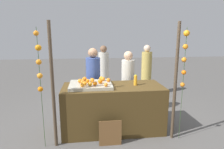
% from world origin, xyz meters
% --- Properties ---
extents(ground_plane, '(24.00, 24.00, 0.00)m').
position_xyz_m(ground_plane, '(0.00, 0.00, 0.00)').
color(ground_plane, '#565451').
extents(stall_counter, '(1.98, 0.86, 0.93)m').
position_xyz_m(stall_counter, '(0.00, 0.00, 0.46)').
color(stall_counter, '#4C3819').
rests_on(stall_counter, ground_plane).
extents(orange_tray, '(0.82, 0.70, 0.06)m').
position_xyz_m(orange_tray, '(-0.44, 0.03, 0.96)').
color(orange_tray, '#B2AD99').
rests_on(orange_tray, stall_counter).
extents(orange_0, '(0.08, 0.08, 0.08)m').
position_xyz_m(orange_0, '(-0.36, -0.16, 1.03)').
color(orange_0, orange).
rests_on(orange_0, orange_tray).
extents(orange_1, '(0.08, 0.08, 0.08)m').
position_xyz_m(orange_1, '(-0.21, 0.27, 1.03)').
color(orange_1, orange).
rests_on(orange_1, orange_tray).
extents(orange_2, '(0.08, 0.08, 0.08)m').
position_xyz_m(orange_2, '(-0.18, 0.20, 1.03)').
color(orange_2, orange).
rests_on(orange_2, orange_tray).
extents(orange_3, '(0.08, 0.08, 0.08)m').
position_xyz_m(orange_3, '(-0.45, -0.18, 1.03)').
color(orange_3, orange).
rests_on(orange_3, orange_tray).
extents(orange_4, '(0.09, 0.09, 0.09)m').
position_xyz_m(orange_4, '(-0.59, -0.04, 1.03)').
color(orange_4, orange).
rests_on(orange_4, orange_tray).
extents(orange_5, '(0.09, 0.09, 0.09)m').
position_xyz_m(orange_5, '(-0.40, 0.11, 1.03)').
color(orange_5, orange).
rests_on(orange_5, orange_tray).
extents(orange_6, '(0.09, 0.09, 0.09)m').
position_xyz_m(orange_6, '(-0.25, -0.02, 1.03)').
color(orange_6, orange).
rests_on(orange_6, orange_tray).
extents(orange_7, '(0.08, 0.08, 0.08)m').
position_xyz_m(orange_7, '(-0.59, -0.22, 1.02)').
color(orange_7, orange).
rests_on(orange_7, orange_tray).
extents(orange_8, '(0.07, 0.07, 0.07)m').
position_xyz_m(orange_8, '(-0.16, -0.26, 1.02)').
color(orange_8, orange).
rests_on(orange_8, orange_tray).
extents(orange_9, '(0.09, 0.09, 0.09)m').
position_xyz_m(orange_9, '(-0.56, 0.23, 1.03)').
color(orange_9, orange).
rests_on(orange_9, orange_tray).
extents(orange_10, '(0.08, 0.08, 0.08)m').
position_xyz_m(orange_10, '(-0.58, 0.15, 1.03)').
color(orange_10, orange).
rests_on(orange_10, orange_tray).
extents(orange_11, '(0.08, 0.08, 0.08)m').
position_xyz_m(orange_11, '(-0.65, 0.09, 1.03)').
color(orange_11, orange).
rests_on(orange_11, orange_tray).
extents(orange_12, '(0.08, 0.08, 0.08)m').
position_xyz_m(orange_12, '(-0.08, 0.10, 1.03)').
color(orange_12, orange).
rests_on(orange_12, orange_tray).
extents(orange_13, '(0.07, 0.07, 0.07)m').
position_xyz_m(orange_13, '(-0.49, 0.08, 1.02)').
color(orange_13, orange).
rests_on(orange_13, orange_tray).
extents(orange_14, '(0.08, 0.08, 0.08)m').
position_xyz_m(orange_14, '(-0.55, -0.12, 1.03)').
color(orange_14, orange).
rests_on(orange_14, orange_tray).
extents(juice_bottle, '(0.07, 0.07, 0.21)m').
position_xyz_m(juice_bottle, '(0.46, 0.01, 1.03)').
color(juice_bottle, orange).
rests_on(juice_bottle, stall_counter).
extents(chalkboard_sign, '(0.40, 0.03, 0.48)m').
position_xyz_m(chalkboard_sign, '(-0.12, -0.58, 0.23)').
color(chalkboard_sign, brown).
rests_on(chalkboard_sign, ground_plane).
extents(vendor_left, '(0.33, 0.33, 1.63)m').
position_xyz_m(vendor_left, '(-0.37, 0.71, 0.76)').
color(vendor_left, '#384C8C').
rests_on(vendor_left, ground_plane).
extents(vendor_right, '(0.31, 0.31, 1.54)m').
position_xyz_m(vendor_right, '(0.46, 0.75, 0.72)').
color(vendor_right, beige).
rests_on(vendor_right, ground_plane).
extents(crowd_person_0, '(0.32, 0.32, 1.60)m').
position_xyz_m(crowd_person_0, '(1.35, 2.19, 0.75)').
color(crowd_person_0, tan).
rests_on(crowd_person_0, ground_plane).
extents(crowd_person_1, '(0.32, 0.32, 1.59)m').
position_xyz_m(crowd_person_1, '(0.01, 2.36, 0.74)').
color(crowd_person_1, beige).
rests_on(crowd_person_1, ground_plane).
extents(canopy_post_left, '(0.06, 0.06, 2.15)m').
position_xyz_m(canopy_post_left, '(-1.07, -0.47, 1.07)').
color(canopy_post_left, '#473828').
rests_on(canopy_post_left, ground_plane).
extents(canopy_post_right, '(0.06, 0.06, 2.15)m').
position_xyz_m(canopy_post_right, '(1.07, -0.47, 1.07)').
color(canopy_post_right, '#473828').
rests_on(canopy_post_right, ground_plane).
extents(garland_strand_left, '(0.11, 0.11, 2.04)m').
position_xyz_m(garland_strand_left, '(-1.26, -0.48, 1.49)').
color(garland_strand_left, '#2D4C23').
rests_on(garland_strand_left, ground_plane).
extents(garland_strand_right, '(0.10, 0.11, 2.04)m').
position_xyz_m(garland_strand_right, '(1.19, -0.51, 1.56)').
color(garland_strand_right, '#2D4C23').
rests_on(garland_strand_right, ground_plane).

